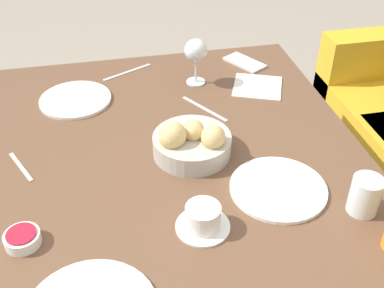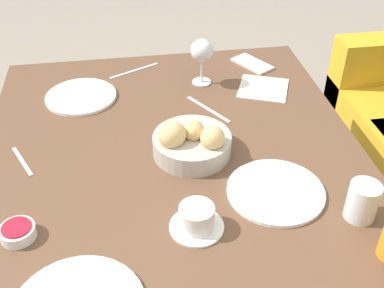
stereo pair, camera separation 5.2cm
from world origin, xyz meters
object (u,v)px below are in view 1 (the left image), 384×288
plate_far_center (278,188)px  fork_silver (205,109)px  jam_bowl_berry (22,238)px  plate_near_left (75,100)px  napkin (258,87)px  knife_silver (127,72)px  wine_glass (196,52)px  spoon_coffee (21,167)px  cell_phone (245,62)px  coffee_cup (203,219)px  water_tumbler (365,195)px  bread_basket (190,142)px

plate_far_center → fork_silver: bearing=-166.7°
jam_bowl_berry → fork_silver: (-0.45, 0.51, -0.01)m
plate_near_left → napkin: plate_near_left is taller
knife_silver → napkin: 0.45m
wine_glass → spoon_coffee: 0.65m
spoon_coffee → cell_phone: cell_phone is taller
spoon_coffee → napkin: (-0.27, 0.74, 0.00)m
coffee_cup → cell_phone: (-0.75, 0.33, -0.02)m
wine_glass → coffee_cup: (0.65, -0.13, -0.08)m
jam_bowl_berry → fork_silver: size_ratio=0.48×
plate_near_left → spoon_coffee: (0.31, -0.15, -0.00)m
water_tumbler → knife_silver: 0.92m
bread_basket → wine_glass: (-0.38, 0.10, 0.07)m
coffee_cup → wine_glass: bearing=169.1°
knife_silver → bread_basket: bearing=13.5°
plate_near_left → jam_bowl_berry: bearing=-11.8°
water_tumbler → wine_glass: wine_glass is taller
knife_silver → spoon_coffee: (0.46, -0.33, 0.00)m
plate_near_left → wine_glass: wine_glass is taller
plate_near_left → bread_basket: bearing=41.0°
bread_basket → napkin: bearing=136.6°
water_tumbler → spoon_coffee: (-0.33, -0.80, -0.05)m
jam_bowl_berry → napkin: 0.90m
bread_basket → plate_near_left: bearing=-139.0°
plate_far_center → spoon_coffee: bearing=-109.6°
wine_glass → jam_bowl_berry: (0.61, -0.52, -0.10)m
water_tumbler → fork_silver: (-0.50, -0.26, -0.05)m
wine_glass → cell_phone: bearing=116.1°
plate_near_left → water_tumbler: size_ratio=2.40×
water_tumbler → coffee_cup: bearing=-93.4°
bread_basket → napkin: bread_basket is taller
plate_near_left → fork_silver: size_ratio=1.35×
plate_far_center → coffee_cup: size_ratio=1.93×
bread_basket → napkin: size_ratio=1.04×
plate_near_left → knife_silver: plate_near_left is taller
water_tumbler → wine_glass: size_ratio=0.60×
spoon_coffee → jam_bowl_berry: bearing=5.3°
water_tumbler → plate_near_left: bearing=-134.3°
plate_far_center → napkin: plate_far_center is taller
cell_phone → spoon_coffee: bearing=-59.4°
plate_near_left → wine_glass: 0.41m
spoon_coffee → fork_silver: bearing=108.0°
plate_far_center → knife_silver: (-0.68, -0.30, -0.00)m
plate_near_left → fork_silver: plate_near_left is taller
water_tumbler → jam_bowl_berry: size_ratio=1.18×
coffee_cup → jam_bowl_berry: coffee_cup is taller
napkin → jam_bowl_berry: bearing=-52.7°
bread_basket → cell_phone: (-0.48, 0.30, -0.04)m
wine_glass → spoon_coffee: wine_glass is taller
bread_basket → spoon_coffee: 0.45m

